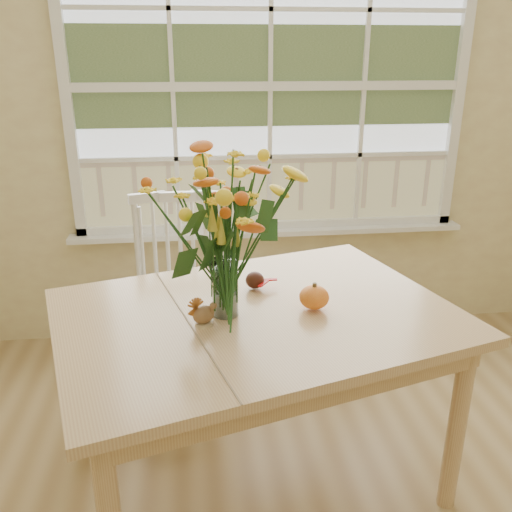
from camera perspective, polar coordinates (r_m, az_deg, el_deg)
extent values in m
cube|color=#D5BD88|center=(3.28, 1.38, 13.99)|extent=(4.00, 0.02, 2.70)
cube|color=silver|center=(3.24, 1.45, 17.47)|extent=(2.20, 0.00, 1.60)
cube|color=white|center=(3.35, 1.46, 2.56)|extent=(2.42, 0.12, 0.03)
cube|color=tan|center=(2.10, 0.06, -6.32)|extent=(1.72, 1.43, 0.04)
cube|color=tan|center=(2.14, 0.06, -8.00)|extent=(1.57, 1.28, 0.10)
cylinder|color=tan|center=(2.56, -17.98, -12.42)|extent=(0.07, 0.07, 0.76)
cylinder|color=tan|center=(2.32, 20.39, -16.48)|extent=(0.07, 0.07, 0.76)
cylinder|color=tan|center=(2.90, 8.68, -7.35)|extent=(0.07, 0.07, 0.76)
cube|color=white|center=(2.79, -7.66, -5.77)|extent=(0.49, 0.47, 0.05)
cube|color=white|center=(2.86, -7.94, 0.85)|extent=(0.49, 0.05, 0.55)
cylinder|color=white|center=(2.78, -11.34, -12.33)|extent=(0.04, 0.04, 0.48)
cylinder|color=white|center=(3.08, -10.98, -8.77)|extent=(0.04, 0.04, 0.48)
cylinder|color=white|center=(2.77, -3.42, -11.99)|extent=(0.04, 0.04, 0.48)
cylinder|color=white|center=(3.07, -3.92, -8.46)|extent=(0.04, 0.04, 0.48)
cylinder|color=white|center=(2.03, -3.28, -3.32)|extent=(0.10, 0.10, 0.22)
ellipsoid|color=#ED581B|center=(2.10, 6.13, -4.46)|extent=(0.12, 0.12, 0.09)
cylinder|color=#CCB78C|center=(2.00, -5.51, -7.11)|extent=(0.07, 0.07, 0.01)
ellipsoid|color=brown|center=(1.98, -5.55, -6.16)|extent=(0.10, 0.09, 0.07)
ellipsoid|color=#38160F|center=(2.27, -0.12, -2.63)|extent=(0.08, 0.08, 0.07)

